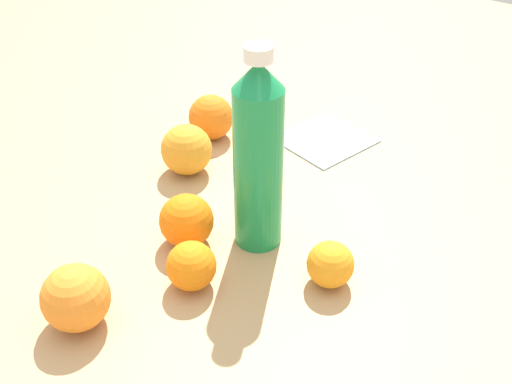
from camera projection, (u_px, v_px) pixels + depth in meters
name	position (u px, v px, depth m)	size (l,w,h in m)	color
ground_plane	(258.00, 238.00, 0.88)	(2.40, 2.40, 0.00)	tan
water_bottle	(256.00, 156.00, 0.80)	(0.07, 0.07, 0.29)	#198C4C
orange_0	(187.00, 150.00, 1.00)	(0.08, 0.08, 0.08)	orange
orange_1	(186.00, 221.00, 0.85)	(0.08, 0.08, 0.08)	orange
orange_2	(330.00, 264.00, 0.79)	(0.06, 0.06, 0.06)	orange
orange_3	(191.00, 266.00, 0.79)	(0.06, 0.06, 0.06)	orange
orange_4	(211.00, 117.00, 1.09)	(0.08, 0.08, 0.08)	orange
orange_5	(76.00, 298.00, 0.73)	(0.08, 0.08, 0.08)	orange
folded_napkin	(326.00, 139.00, 1.10)	(0.14, 0.13, 0.01)	#99BFD8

